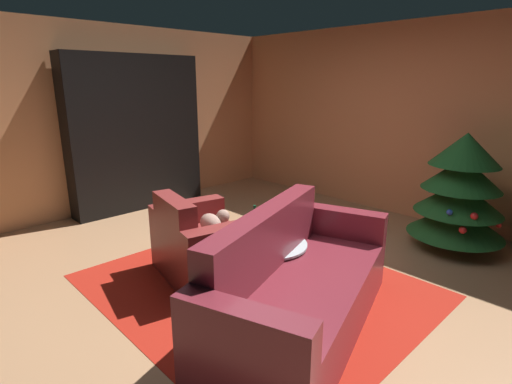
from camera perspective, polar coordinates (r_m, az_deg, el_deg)
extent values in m
plane|color=#A97B55|center=(4.01, 0.77, -11.36)|extent=(7.08, 7.08, 0.00)
cube|color=#D78855|center=(5.81, 20.36, 9.47)|extent=(6.02, 0.06, 2.58)
cube|color=#D78855|center=(6.09, -19.58, 9.78)|extent=(0.06, 5.44, 2.58)
cube|color=#A21E13|center=(3.76, -0.14, -13.31)|extent=(2.85, 2.42, 0.01)
cube|color=black|center=(5.86, -16.18, 7.91)|extent=(0.03, 1.94, 2.18)
cube|color=black|center=(6.48, -9.29, 9.02)|extent=(0.34, 0.02, 2.18)
cube|color=black|center=(5.63, -25.59, 6.70)|extent=(0.34, 0.03, 2.18)
cube|color=black|center=(6.22, -16.10, -1.86)|extent=(0.31, 1.89, 0.03)
cube|color=black|center=(6.13, -16.36, 1.35)|extent=(0.31, 1.89, 0.03)
cube|color=black|center=(6.05, -16.62, 4.65)|extent=(0.31, 1.89, 0.02)
cube|color=black|center=(6.00, -16.89, 8.02)|extent=(0.31, 1.89, 0.02)
cube|color=black|center=(5.96, -17.17, 11.44)|extent=(0.31, 1.89, 0.02)
cube|color=black|center=(5.95, -17.45, 14.88)|extent=(0.31, 1.89, 0.02)
cube|color=black|center=(5.96, -17.75, 18.33)|extent=(0.31, 1.89, 0.03)
cube|color=black|center=(6.17, -17.11, 4.25)|extent=(0.05, 0.92, 0.58)
cube|color=black|center=(6.15, -17.00, 4.22)|extent=(0.03, 0.95, 0.61)
cube|color=purple|center=(6.69, -9.66, 0.77)|extent=(0.17, 0.03, 0.20)
cube|color=#914D92|center=(6.64, -9.92, 0.94)|extent=(0.20, 0.05, 0.26)
cube|color=#3C774A|center=(6.62, -10.43, 1.05)|extent=(0.17, 0.05, 0.31)
cube|color=#248134|center=(6.59, -10.72, 0.71)|extent=(0.20, 0.03, 0.25)
cube|color=gold|center=(6.56, -11.05, 0.75)|extent=(0.20, 0.03, 0.28)
cube|color=teal|center=(6.55, -11.48, 0.82)|extent=(0.17, 0.05, 0.30)
cube|color=#954E9B|center=(6.52, -11.75, 0.53)|extent=(0.19, 0.03, 0.26)
cube|color=#B33226|center=(6.46, -9.97, 10.32)|extent=(0.25, 0.04, 0.28)
cube|color=gold|center=(6.45, -10.28, 10.30)|extent=(0.23, 0.03, 0.28)
cube|color=#4F2A22|center=(6.46, -10.77, 10.02)|extent=(0.15, 0.05, 0.22)
cube|color=orange|center=(6.42, -10.97, 9.90)|extent=(0.21, 0.03, 0.20)
cube|color=#278743|center=(6.40, -11.36, 10.28)|extent=(0.18, 0.03, 0.30)
cube|color=navy|center=(6.46, -10.32, 13.34)|extent=(0.19, 0.04, 0.24)
cube|color=#1B6986|center=(6.45, -10.67, 13.07)|extent=(0.16, 0.03, 0.19)
cube|color=#3D8539|center=(6.42, -10.90, 13.49)|extent=(0.19, 0.04, 0.28)
cube|color=#B4AD9D|center=(6.39, -11.18, 13.10)|extent=(0.21, 0.04, 0.20)
cube|color=#4F2B2A|center=(6.35, -11.41, 13.05)|extent=(0.25, 0.03, 0.20)
cube|color=#3D793F|center=(6.33, -11.67, 13.25)|extent=(0.25, 0.04, 0.25)
cube|color=#493717|center=(6.34, -12.23, 13.10)|extent=(0.17, 0.04, 0.22)
cube|color=red|center=(6.28, -12.43, 13.35)|extent=(0.24, 0.03, 0.28)
cube|color=#19459A|center=(6.26, -12.75, 13.26)|extent=(0.24, 0.04, 0.27)
cube|color=#B92F27|center=(6.44, -10.39, 16.43)|extent=(0.23, 0.03, 0.22)
cube|color=#BD3A18|center=(6.43, -10.83, 16.49)|extent=(0.19, 0.04, 0.24)
cube|color=#144D8E|center=(6.39, -11.12, 16.35)|extent=(0.22, 0.04, 0.21)
cube|color=#116E8C|center=(6.40, -11.62, 16.41)|extent=(0.15, 0.04, 0.23)
cube|color=#0C7F84|center=(6.34, -11.74, 16.45)|extent=(0.24, 0.05, 0.24)
cube|color=#ABB49C|center=(6.34, -12.26, 16.66)|extent=(0.18, 0.04, 0.29)
cube|color=#BE9F9D|center=(6.32, -12.61, 16.47)|extent=(0.17, 0.03, 0.25)
cube|color=maroon|center=(3.88, -7.15, -9.01)|extent=(0.80, 0.88, 0.42)
cube|color=maroon|center=(3.63, -11.63, -4.01)|extent=(0.68, 0.30, 0.41)
cube|color=maroon|center=(3.49, -4.25, -9.83)|extent=(0.33, 0.78, 0.64)
cube|color=maroon|center=(4.20, -9.65, -5.52)|extent=(0.33, 0.78, 0.64)
ellipsoid|color=#997567|center=(3.84, -6.56, -4.48)|extent=(0.31, 0.23, 0.18)
sphere|color=#997567|center=(3.86, -4.78, -3.48)|extent=(0.13, 0.13, 0.13)
cube|color=maroon|center=(3.11, 6.81, -15.60)|extent=(1.31, 1.85, 0.43)
cube|color=maroon|center=(3.01, 1.37, -6.89)|extent=(0.71, 1.64, 0.47)
cube|color=maroon|center=(2.34, -1.85, -23.48)|extent=(0.83, 0.42, 0.69)
cube|color=maroon|center=(3.84, 11.82, -7.33)|extent=(0.83, 0.42, 0.69)
cylinder|color=black|center=(3.46, 4.07, -11.88)|extent=(0.04, 0.04, 0.45)
cylinder|color=black|center=(3.73, 2.79, -9.74)|extent=(0.04, 0.04, 0.45)
cylinder|color=black|center=(3.53, -1.02, -11.29)|extent=(0.04, 0.04, 0.45)
cylinder|color=silver|center=(3.47, 1.89, -7.48)|extent=(0.66, 0.66, 0.02)
cube|color=#3C5593|center=(3.40, 2.16, -7.59)|extent=(0.20, 0.14, 0.03)
cube|color=gray|center=(3.38, 2.01, -7.32)|extent=(0.19, 0.14, 0.02)
cube|color=red|center=(3.39, 2.18, -6.85)|extent=(0.17, 0.17, 0.03)
cylinder|color=#13532E|center=(3.55, -0.20, -4.85)|extent=(0.06, 0.06, 0.22)
cylinder|color=#13532E|center=(3.50, -0.20, -2.55)|extent=(0.02, 0.02, 0.08)
cylinder|color=brown|center=(5.05, 26.45, -6.26)|extent=(0.08, 0.08, 0.16)
cone|color=#1D5523|center=(4.97, 26.80, -3.53)|extent=(1.02, 1.02, 0.35)
cone|color=#1D5523|center=(4.89, 27.18, -0.61)|extent=(0.92, 0.92, 0.35)
cone|color=#1D5523|center=(4.83, 27.57, 2.40)|extent=(0.82, 0.82, 0.35)
cone|color=#1D5523|center=(4.79, 27.97, 5.47)|extent=(0.72, 0.72, 0.35)
sphere|color=yellow|center=(5.24, 23.46, -2.50)|extent=(0.07, 0.07, 0.07)
sphere|color=blue|center=(5.11, 23.78, 0.34)|extent=(0.08, 0.08, 0.08)
sphere|color=red|center=(4.57, 27.59, -4.87)|extent=(0.08, 0.08, 0.08)
sphere|color=blue|center=(4.56, 26.07, -2.63)|extent=(0.06, 0.06, 0.06)
sphere|color=red|center=(4.89, 31.54, -4.11)|extent=(0.05, 0.05, 0.05)
sphere|color=red|center=(4.60, 28.88, -3.07)|extent=(0.08, 0.08, 0.08)
sphere|color=red|center=(5.28, 27.49, -0.55)|extent=(0.07, 0.07, 0.07)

